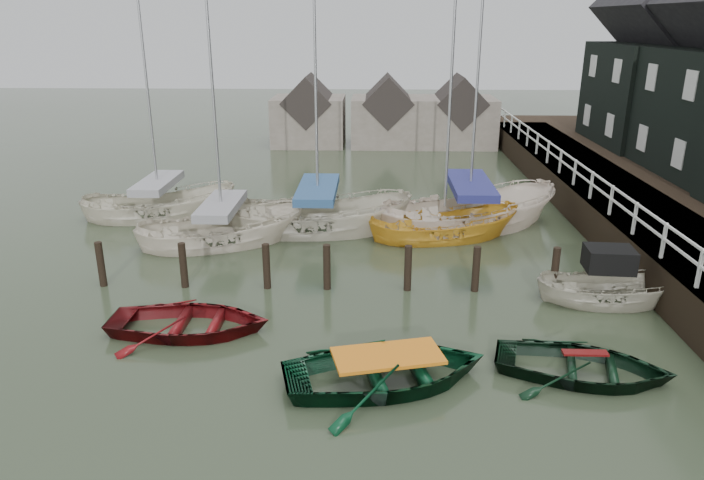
{
  "coord_description": "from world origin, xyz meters",
  "views": [
    {
      "loc": [
        0.14,
        -14.21,
        7.63
      ],
      "look_at": [
        -0.47,
        3.46,
        1.4
      ],
      "focal_mm": 32.0,
      "sensor_mm": 36.0,
      "label": 1
    }
  ],
  "objects_px": {
    "motorboat": "(606,300)",
    "sailboat_b": "(318,229)",
    "rowboat_dkgreen": "(582,376)",
    "rowboat_red": "(190,332)",
    "sailboat_e": "(161,215)",
    "sailboat_a": "(224,242)",
    "rowboat_green": "(387,383)",
    "sailboat_c": "(443,237)",
    "sailboat_d": "(468,226)"
  },
  "relations": [
    {
      "from": "sailboat_c",
      "to": "sailboat_a",
      "type": "bearing_deg",
      "value": 84.14
    },
    {
      "from": "rowboat_dkgreen",
      "to": "sailboat_b",
      "type": "bearing_deg",
      "value": 48.14
    },
    {
      "from": "rowboat_red",
      "to": "sailboat_e",
      "type": "distance_m",
      "value": 10.66
    },
    {
      "from": "rowboat_dkgreen",
      "to": "motorboat",
      "type": "distance_m",
      "value": 4.37
    },
    {
      "from": "rowboat_red",
      "to": "motorboat",
      "type": "bearing_deg",
      "value": -79.09
    },
    {
      "from": "sailboat_e",
      "to": "rowboat_green",
      "type": "bearing_deg",
      "value": -158.56
    },
    {
      "from": "sailboat_a",
      "to": "sailboat_e",
      "type": "distance_m",
      "value": 4.54
    },
    {
      "from": "motorboat",
      "to": "sailboat_e",
      "type": "relative_size",
      "value": 0.4
    },
    {
      "from": "rowboat_dkgreen",
      "to": "sailboat_c",
      "type": "distance_m",
      "value": 9.76
    },
    {
      "from": "sailboat_d",
      "to": "sailboat_e",
      "type": "height_order",
      "value": "sailboat_d"
    },
    {
      "from": "sailboat_a",
      "to": "sailboat_c",
      "type": "xyz_separation_m",
      "value": [
        7.99,
        0.93,
        -0.05
      ]
    },
    {
      "from": "motorboat",
      "to": "sailboat_b",
      "type": "bearing_deg",
      "value": 58.65
    },
    {
      "from": "rowboat_red",
      "to": "sailboat_c",
      "type": "distance_m",
      "value": 10.62
    },
    {
      "from": "rowboat_red",
      "to": "sailboat_b",
      "type": "xyz_separation_m",
      "value": [
        2.62,
        8.31,
        0.06
      ]
    },
    {
      "from": "motorboat",
      "to": "sailboat_b",
      "type": "xyz_separation_m",
      "value": [
        -8.73,
        6.18,
        -0.05
      ]
    },
    {
      "from": "rowboat_red",
      "to": "sailboat_d",
      "type": "xyz_separation_m",
      "value": [
        8.39,
        8.87,
        0.06
      ]
    },
    {
      "from": "rowboat_green",
      "to": "sailboat_d",
      "type": "height_order",
      "value": "sailboat_d"
    },
    {
      "from": "rowboat_red",
      "to": "sailboat_a",
      "type": "xyz_separation_m",
      "value": [
        -0.68,
        6.78,
        0.07
      ]
    },
    {
      "from": "rowboat_dkgreen",
      "to": "sailboat_d",
      "type": "relative_size",
      "value": 0.33
    },
    {
      "from": "rowboat_red",
      "to": "motorboat",
      "type": "xyz_separation_m",
      "value": [
        11.35,
        2.13,
        0.11
      ]
    },
    {
      "from": "rowboat_green",
      "to": "sailboat_a",
      "type": "height_order",
      "value": "sailboat_a"
    },
    {
      "from": "rowboat_dkgreen",
      "to": "sailboat_c",
      "type": "bearing_deg",
      "value": 26.83
    },
    {
      "from": "rowboat_red",
      "to": "rowboat_dkgreen",
      "type": "relative_size",
      "value": 1.06
    },
    {
      "from": "rowboat_dkgreen",
      "to": "sailboat_b",
      "type": "xyz_separation_m",
      "value": [
        -6.85,
        10.13,
        0.06
      ]
    },
    {
      "from": "rowboat_dkgreen",
      "to": "sailboat_b",
      "type": "distance_m",
      "value": 12.23
    },
    {
      "from": "sailboat_d",
      "to": "sailboat_e",
      "type": "bearing_deg",
      "value": 63.74
    },
    {
      "from": "rowboat_red",
      "to": "sailboat_a",
      "type": "height_order",
      "value": "sailboat_a"
    },
    {
      "from": "rowboat_red",
      "to": "sailboat_e",
      "type": "bearing_deg",
      "value": 22.23
    },
    {
      "from": "sailboat_a",
      "to": "sailboat_b",
      "type": "xyz_separation_m",
      "value": [
        3.3,
        1.54,
        -0.01
      ]
    },
    {
      "from": "motorboat",
      "to": "sailboat_a",
      "type": "distance_m",
      "value": 12.89
    },
    {
      "from": "sailboat_d",
      "to": "sailboat_e",
      "type": "distance_m",
      "value": 12.42
    },
    {
      "from": "sailboat_c",
      "to": "sailboat_d",
      "type": "distance_m",
      "value": 1.58
    },
    {
      "from": "sailboat_e",
      "to": "sailboat_b",
      "type": "bearing_deg",
      "value": -118.61
    },
    {
      "from": "sailboat_a",
      "to": "sailboat_e",
      "type": "relative_size",
      "value": 1.12
    },
    {
      "from": "rowboat_green",
      "to": "sailboat_d",
      "type": "bearing_deg",
      "value": -30.66
    },
    {
      "from": "rowboat_red",
      "to": "rowboat_dkgreen",
      "type": "bearing_deg",
      "value": -100.57
    },
    {
      "from": "sailboat_d",
      "to": "rowboat_dkgreen",
      "type": "bearing_deg",
      "value": 164.24
    },
    {
      "from": "sailboat_a",
      "to": "sailboat_c",
      "type": "height_order",
      "value": "sailboat_a"
    },
    {
      "from": "motorboat",
      "to": "sailboat_c",
      "type": "height_order",
      "value": "sailboat_c"
    },
    {
      "from": "rowboat_green",
      "to": "sailboat_e",
      "type": "distance_m",
      "value": 15.14
    },
    {
      "from": "sailboat_a",
      "to": "rowboat_red",
      "type": "bearing_deg",
      "value": 164.1
    },
    {
      "from": "rowboat_red",
      "to": "sailboat_b",
      "type": "height_order",
      "value": "sailboat_b"
    },
    {
      "from": "sailboat_d",
      "to": "sailboat_a",
      "type": "bearing_deg",
      "value": 81.44
    },
    {
      "from": "sailboat_b",
      "to": "sailboat_d",
      "type": "relative_size",
      "value": 1.02
    },
    {
      "from": "rowboat_red",
      "to": "rowboat_dkgreen",
      "type": "height_order",
      "value": "rowboat_red"
    },
    {
      "from": "rowboat_dkgreen",
      "to": "motorboat",
      "type": "bearing_deg",
      "value": -11.39
    },
    {
      "from": "rowboat_green",
      "to": "sailboat_c",
      "type": "bearing_deg",
      "value": -26.76
    },
    {
      "from": "rowboat_green",
      "to": "sailboat_b",
      "type": "relative_size",
      "value": 0.39
    },
    {
      "from": "rowboat_red",
      "to": "sailboat_c",
      "type": "xyz_separation_m",
      "value": [
        7.31,
        7.71,
        0.02
      ]
    },
    {
      "from": "rowboat_green",
      "to": "sailboat_e",
      "type": "xyz_separation_m",
      "value": [
        -9.04,
        12.14,
        0.06
      ]
    }
  ]
}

